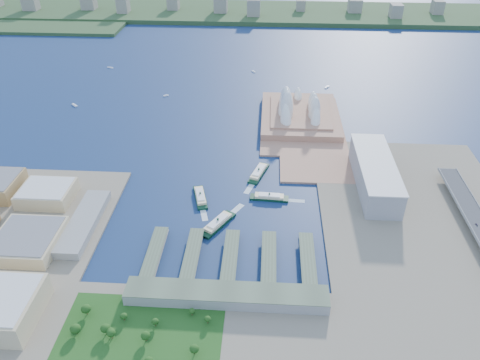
# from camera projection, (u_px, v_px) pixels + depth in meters

# --- Properties ---
(ground) EXTENTS (3000.00, 3000.00, 0.00)m
(ground) POSITION_uv_depth(u_px,v_px,m) (224.00, 217.00, 577.80)
(ground) COLOR #0D1B3F
(ground) RESTS_ON ground
(east_land) EXTENTS (240.00, 500.00, 3.00)m
(east_land) POSITION_uv_depth(u_px,v_px,m) (433.00, 252.00, 522.86)
(east_land) COLOR gray
(east_land) RESTS_ON ground
(peninsula) EXTENTS (135.00, 220.00, 3.00)m
(peninsula) POSITION_uv_depth(u_px,v_px,m) (301.00, 124.00, 787.67)
(peninsula) COLOR #A8765C
(peninsula) RESTS_ON ground
(far_shore) EXTENTS (2200.00, 260.00, 12.00)m
(far_shore) POSITION_uv_depth(u_px,v_px,m) (254.00, 12.00, 1389.77)
(far_shore) COLOR #2D4926
(far_shore) RESTS_ON ground
(opera_house) EXTENTS (134.00, 180.00, 58.00)m
(opera_house) POSITION_uv_depth(u_px,v_px,m) (301.00, 102.00, 787.59)
(opera_house) COLOR white
(opera_house) RESTS_ON peninsula
(toaster_building) EXTENTS (45.00, 155.00, 35.00)m
(toaster_building) POSITION_uv_depth(u_px,v_px,m) (375.00, 174.00, 622.86)
(toaster_building) COLOR gray
(toaster_building) RESTS_ON east_land
(ferry_wharves) EXTENTS (184.00, 90.00, 9.30)m
(ferry_wharves) POSITION_uv_depth(u_px,v_px,m) (230.00, 257.00, 512.11)
(ferry_wharves) COLOR #4B5A44
(ferry_wharves) RESTS_ON ground
(terminal_building) EXTENTS (200.00, 28.00, 12.00)m
(terminal_building) POSITION_uv_depth(u_px,v_px,m) (227.00, 296.00, 459.74)
(terminal_building) COLOR gray
(terminal_building) RESTS_ON south_land
(park) EXTENTS (150.00, 110.00, 16.00)m
(park) POSITION_uv_depth(u_px,v_px,m) (138.00, 337.00, 416.79)
(park) COLOR #194714
(park) RESTS_ON south_land
(far_skyline) EXTENTS (1900.00, 140.00, 55.00)m
(far_skyline) POSITION_uv_depth(u_px,v_px,m) (254.00, 2.00, 1354.63)
(far_skyline) COLOR gray
(far_skyline) RESTS_ON far_shore
(ferry_a) EXTENTS (26.00, 53.43, 9.79)m
(ferry_a) POSITION_uv_depth(u_px,v_px,m) (200.00, 195.00, 608.50)
(ferry_a) COLOR black
(ferry_a) RESTS_ON ground
(ferry_b) EXTENTS (30.04, 56.42, 10.36)m
(ferry_b) POSITION_uv_depth(u_px,v_px,m) (259.00, 171.00, 656.75)
(ferry_b) COLOR black
(ferry_b) RESTS_ON ground
(ferry_c) EXTENTS (41.09, 55.44, 10.61)m
(ferry_c) POSITION_uv_depth(u_px,v_px,m) (218.00, 222.00, 561.88)
(ferry_c) COLOR black
(ferry_c) RESTS_ON ground
(ferry_d) EXTENTS (50.60, 15.45, 9.45)m
(ferry_d) POSITION_uv_depth(u_px,v_px,m) (269.00, 196.00, 607.81)
(ferry_d) COLOR black
(ferry_d) RESTS_ON ground
(boat_a) EXTENTS (13.86, 13.41, 2.98)m
(boat_a) POSITION_uv_depth(u_px,v_px,m) (75.00, 105.00, 851.77)
(boat_a) COLOR white
(boat_a) RESTS_ON ground
(boat_b) EXTENTS (10.15, 7.52, 2.62)m
(boat_b) POSITION_uv_depth(u_px,v_px,m) (166.00, 95.00, 888.21)
(boat_b) COLOR white
(boat_b) RESTS_ON ground
(boat_c) EXTENTS (10.65, 13.70, 3.08)m
(boat_c) POSITION_uv_depth(u_px,v_px,m) (327.00, 87.00, 922.80)
(boat_c) COLOR white
(boat_c) RESTS_ON ground
(boat_d) EXTENTS (14.09, 7.18, 2.33)m
(boat_d) POSITION_uv_depth(u_px,v_px,m) (110.00, 67.00, 1015.00)
(boat_d) COLOR white
(boat_d) RESTS_ON ground
(boat_e) EXTENTS (8.65, 11.00, 2.66)m
(boat_e) POSITION_uv_depth(u_px,v_px,m) (254.00, 71.00, 994.54)
(boat_e) COLOR white
(boat_e) RESTS_ON ground
(car_c) EXTENTS (1.87, 4.60, 1.33)m
(car_c) POSITION_uv_depth(u_px,v_px,m) (477.00, 224.00, 542.13)
(car_c) COLOR slate
(car_c) RESTS_ON expressway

